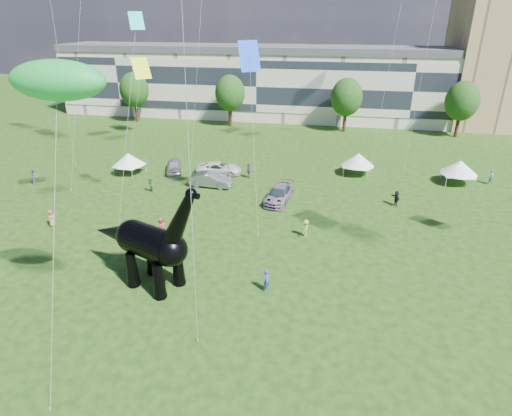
# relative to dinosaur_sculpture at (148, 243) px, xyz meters

# --- Properties ---
(ground) EXTENTS (220.00, 220.00, 0.00)m
(ground) POSITION_rel_dinosaur_sculpture_xyz_m (5.53, -4.05, -3.36)
(ground) COLOR #16330C
(ground) RESTS_ON ground
(terrace_row) EXTENTS (78.00, 11.00, 12.00)m
(terrace_row) POSITION_rel_dinosaur_sculpture_xyz_m (-2.47, 57.95, 2.64)
(terrace_row) COLOR beige
(terrace_row) RESTS_ON ground
(tree_far_left) EXTENTS (5.20, 5.20, 9.44)m
(tree_far_left) POSITION_rel_dinosaur_sculpture_xyz_m (-24.47, 48.95, 2.93)
(tree_far_left) COLOR #382314
(tree_far_left) RESTS_ON ground
(tree_mid_left) EXTENTS (5.20, 5.20, 9.44)m
(tree_mid_left) POSITION_rel_dinosaur_sculpture_xyz_m (-6.47, 48.95, 2.93)
(tree_mid_left) COLOR #382314
(tree_mid_left) RESTS_ON ground
(tree_mid_right) EXTENTS (5.20, 5.20, 9.44)m
(tree_mid_right) POSITION_rel_dinosaur_sculpture_xyz_m (13.53, 48.95, 2.93)
(tree_mid_right) COLOR #382314
(tree_mid_right) RESTS_ON ground
(tree_far_right) EXTENTS (5.20, 5.20, 9.44)m
(tree_far_right) POSITION_rel_dinosaur_sculpture_xyz_m (31.53, 48.95, 2.93)
(tree_far_right) COLOR #382314
(tree_far_right) RESTS_ON ground
(dinosaur_sculpture) EXTENTS (10.65, 5.54, 8.91)m
(dinosaur_sculpture) POSITION_rel_dinosaur_sculpture_xyz_m (0.00, 0.00, 0.00)
(dinosaur_sculpture) COLOR black
(dinosaur_sculpture) RESTS_ON ground
(car_silver) EXTENTS (3.23, 4.90, 1.55)m
(car_silver) POSITION_rel_dinosaur_sculpture_xyz_m (-7.42, 23.69, -2.59)
(car_silver) COLOR silver
(car_silver) RESTS_ON ground
(car_grey) EXTENTS (5.07, 2.00, 1.64)m
(car_grey) POSITION_rel_dinosaur_sculpture_xyz_m (-1.35, 19.71, -2.54)
(car_grey) COLOR slate
(car_grey) RESTS_ON ground
(car_white) EXTENTS (5.96, 3.46, 1.56)m
(car_white) POSITION_rel_dinosaur_sculpture_xyz_m (-1.58, 23.88, -2.58)
(car_white) COLOR white
(car_white) RESTS_ON ground
(car_dark) EXTENTS (2.89, 5.77, 1.61)m
(car_dark) POSITION_rel_dinosaur_sculpture_xyz_m (7.04, 16.96, -2.56)
(car_dark) COLOR #595960
(car_dark) RESTS_ON ground
(gazebo_near) EXTENTS (4.56, 4.56, 2.76)m
(gazebo_near) POSITION_rel_dinosaur_sculpture_xyz_m (15.38, 27.25, -1.43)
(gazebo_near) COLOR white
(gazebo_near) RESTS_ON ground
(gazebo_far) EXTENTS (4.18, 4.18, 2.85)m
(gazebo_far) POSITION_rel_dinosaur_sculpture_xyz_m (26.97, 26.34, -1.36)
(gazebo_far) COLOR white
(gazebo_far) RESTS_ON ground
(gazebo_left) EXTENTS (4.47, 4.47, 2.66)m
(gazebo_left) POSITION_rel_dinosaur_sculpture_xyz_m (-12.65, 22.00, -1.49)
(gazebo_left) COLOR white
(gazebo_left) RESTS_ON ground
(visitors) EXTENTS (53.64, 40.08, 1.86)m
(visitors) POSITION_rel_dinosaur_sculpture_xyz_m (2.74, 11.01, -2.49)
(visitors) COLOR #2A3D9A
(visitors) RESTS_ON ground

